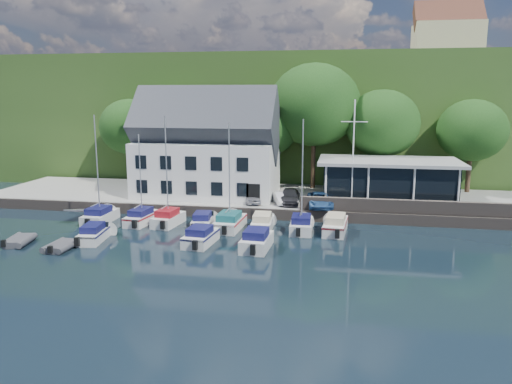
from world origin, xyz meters
The scene contains 34 objects.
ground centered at (0.00, 0.00, 0.00)m, with size 180.00×180.00×0.00m, color black.
quay centered at (0.00, 17.50, 0.50)m, with size 60.00×13.00×1.00m, color gray.
quay_face centered at (0.00, 11.00, 0.50)m, with size 60.00×0.30×1.00m, color #5A4F48.
hillside centered at (0.00, 62.00, 8.00)m, with size 160.00×75.00×16.00m, color #2F4B1C.
field_patch centered at (8.00, 70.00, 16.15)m, with size 50.00×30.00×0.30m, color #606F37.
farmhouse centered at (22.00, 52.00, 20.10)m, with size 10.40×7.00×8.20m, color beige, non-canonical shape.
harbor_building centered at (-7.00, 16.50, 5.35)m, with size 14.40×8.20×8.70m, color white, non-canonical shape.
club_pavilion centered at (11.00, 16.00, 3.05)m, with size 13.20×7.20×4.10m, color black, non-canonical shape.
seawall centered at (12.00, 11.40, 1.60)m, with size 18.00×0.50×1.20m, color #5A4F48.
gangway centered at (-16.50, 9.00, 0.00)m, with size 1.20×6.00×1.40m, color #B9B8BD, non-canonical shape.
car_silver centered at (-1.78, 13.34, 1.60)m, with size 1.41×3.50×1.19m, color silver.
car_white centered at (1.03, 13.41, 1.55)m, with size 1.17×3.35×1.10m, color white.
car_dgrey centered at (1.78, 13.87, 1.66)m, with size 1.85×4.55×1.32m, color #2B2B30.
car_blue centered at (4.73, 12.61, 1.71)m, with size 1.65×4.17×1.43m, color #2D558A.
flagpole centered at (7.57, 12.96, 5.89)m, with size 2.34×0.20×9.77m, color white, non-canonical shape.
tree_0 centered at (-17.75, 22.18, 5.85)m, with size 7.10×7.10×9.70m, color #153710, non-canonical shape.
tree_1 centered at (-13.11, 22.53, 6.57)m, with size 8.15×8.15×11.14m, color #153710, non-canonical shape.
tree_2 centered at (-1.83, 21.52, 6.08)m, with size 7.44×7.44×10.16m, color #153710, non-canonical shape.
tree_3 centered at (3.46, 22.24, 7.77)m, with size 9.91×9.91×13.54m, color #153710, non-canonical shape.
tree_4 centered at (10.64, 21.77, 6.37)m, with size 7.86×7.86×10.74m, color #153710, non-canonical shape.
tree_5 centered at (19.79, 22.55, 5.87)m, with size 7.13×7.13×9.75m, color #153710, non-canonical shape.
boat_r1_0 centered at (-14.46, 7.51, 4.40)m, with size 2.06×5.95×8.80m, color silver, non-canonical shape.
boat_r1_1 centered at (-10.60, 7.74, 4.32)m, with size 1.76×5.96×8.65m, color silver, non-canonical shape.
boat_r1_2 centered at (-8.14, 7.62, 4.49)m, with size 1.88×5.33×8.97m, color silver, non-canonical shape.
boat_r1_3 centered at (-4.92, 7.33, 0.69)m, with size 1.73×5.31×1.37m, color silver, non-canonical shape.
boat_r1_4 centered at (-2.59, 7.34, 4.45)m, with size 2.13×6.33×8.89m, color silver, non-canonical shape.
boat_r1_5 centered at (0.19, 7.61, 0.72)m, with size 1.81×5.84×1.44m, color silver, non-canonical shape.
boat_r1_6 centered at (3.46, 7.58, 4.32)m, with size 1.96×5.63×8.63m, color silver, non-canonical shape.
boat_r1_7 centered at (6.25, 7.92, 0.76)m, with size 1.88×6.72×1.51m, color silver, non-canonical shape.
boat_r2_0 centered at (-12.22, 2.20, 0.68)m, with size 1.68×5.65×1.37m, color silver, non-canonical shape.
boat_r2_2 centered at (-3.79, 2.68, 0.71)m, with size 1.99×5.33×1.42m, color silver, non-canonical shape.
boat_r2_3 centered at (0.60, 2.30, 0.77)m, with size 2.07×5.52×1.54m, color silver, non-canonical shape.
dinghy_0 centered at (-17.44, 0.31, 0.36)m, with size 1.83×3.06×0.71m, color #3C3C41, non-canonical shape.
dinghy_1 centered at (-13.55, -0.39, 0.35)m, with size 1.79×2.98×0.69m, color #3C3C41, non-canonical shape.
Camera 1 is at (6.66, -32.56, 11.25)m, focal length 35.00 mm.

